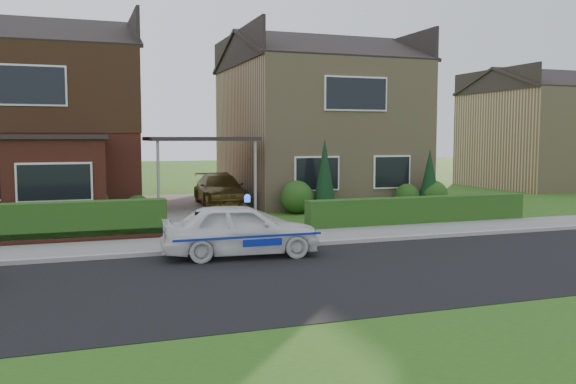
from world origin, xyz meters
name	(u,v)px	position (x,y,z in m)	size (l,w,h in m)	color
ground	(309,276)	(0.00, 0.00, 0.00)	(120.00, 120.00, 0.00)	#205115
road	(309,276)	(0.00, 0.00, 0.00)	(60.00, 6.00, 0.02)	black
kerb	(264,247)	(0.00, 3.05, 0.06)	(60.00, 0.16, 0.12)	#9E9993
sidewalk	(252,241)	(0.00, 4.10, 0.05)	(60.00, 2.00, 0.10)	slate
grass_verge	(458,363)	(0.00, -5.00, 0.00)	(60.00, 4.00, 0.01)	#205115
driveway	(201,210)	(0.00, 11.00, 0.06)	(3.80, 12.00, 0.12)	#666059
house_left	(32,109)	(-5.78, 13.90, 3.81)	(7.50, 9.53, 7.25)	brown
house_right	(316,117)	(5.80, 13.99, 3.66)	(7.50, 8.06, 7.25)	tan
carport_link	(200,140)	(0.00, 10.95, 2.66)	(3.80, 3.00, 2.77)	black
dwarf_wall	(16,241)	(-5.80, 5.30, 0.18)	(7.70, 0.25, 0.36)	brown
hedge_left	(16,247)	(-5.80, 5.45, 0.00)	(7.50, 0.55, 0.90)	#153D13
hedge_right	(419,225)	(5.80, 5.35, 0.00)	(7.50, 0.55, 0.80)	#153D13
shrub_left_mid	(87,203)	(-4.00, 9.30, 0.66)	(1.32, 1.32, 1.32)	#153D13
shrub_left_near	(138,207)	(-2.40, 9.60, 0.42)	(0.84, 0.84, 0.84)	#153D13
shrub_right_near	(297,197)	(3.20, 9.40, 0.60)	(1.20, 1.20, 1.20)	#153D13
shrub_right_mid	(407,196)	(7.80, 9.50, 0.48)	(0.96, 0.96, 0.96)	#153D13
shrub_right_far	(434,194)	(8.80, 9.20, 0.54)	(1.08, 1.08, 1.08)	#153D13
conifer_a	(325,178)	(4.20, 9.20, 1.30)	(0.90, 0.90, 2.60)	black
conifer_b	(429,180)	(8.60, 9.20, 1.10)	(0.90, 0.90, 2.20)	black
neighbour_right	(541,140)	(20.00, 16.00, 2.60)	(6.50, 7.00, 5.20)	tan
police_car	(240,230)	(-0.78, 2.38, 0.62)	(3.34, 3.74, 1.40)	white
driveway_car	(220,190)	(1.00, 12.14, 0.72)	(1.67, 4.10, 1.19)	brown
potted_plant_b	(71,215)	(-4.49, 8.48, 0.40)	(0.35, 0.44, 0.80)	gray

